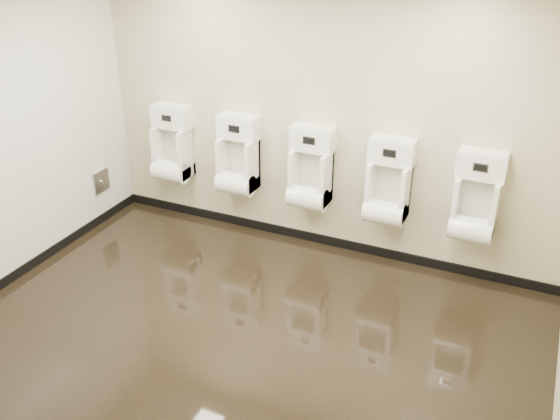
# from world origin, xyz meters

# --- Properties ---
(ground) EXTENTS (5.00, 3.50, 0.00)m
(ground) POSITION_xyz_m (0.00, 0.00, 0.00)
(ground) COLOR black
(ground) RESTS_ON ground
(back_wall) EXTENTS (5.00, 0.02, 2.80)m
(back_wall) POSITION_xyz_m (0.00, 1.75, 1.40)
(back_wall) COLOR #BEB693
(back_wall) RESTS_ON ground
(front_wall) EXTENTS (5.00, 0.02, 2.80)m
(front_wall) POSITION_xyz_m (0.00, -1.75, 1.40)
(front_wall) COLOR #BEB693
(front_wall) RESTS_ON ground
(left_wall) EXTENTS (0.02, 3.50, 2.80)m
(left_wall) POSITION_xyz_m (-2.50, 0.00, 1.40)
(left_wall) COLOR #BEB693
(left_wall) RESTS_ON ground
(tile_overlay_left) EXTENTS (0.01, 3.50, 2.80)m
(tile_overlay_left) POSITION_xyz_m (-2.50, 0.00, 1.40)
(tile_overlay_left) COLOR silver
(tile_overlay_left) RESTS_ON ground
(skirting_back) EXTENTS (5.00, 0.02, 0.10)m
(skirting_back) POSITION_xyz_m (0.00, 1.74, 0.05)
(skirting_back) COLOR black
(skirting_back) RESTS_ON ground
(skirting_left) EXTENTS (0.02, 3.50, 0.10)m
(skirting_left) POSITION_xyz_m (-2.49, 0.00, 0.05)
(skirting_left) COLOR black
(skirting_left) RESTS_ON ground
(access_panel) EXTENTS (0.04, 0.25, 0.25)m
(access_panel) POSITION_xyz_m (-2.48, 1.20, 0.50)
(access_panel) COLOR #9E9EA3
(access_panel) RESTS_ON left_wall
(urinal_0) EXTENTS (0.45, 0.34, 0.85)m
(urinal_0) POSITION_xyz_m (-1.74, 1.60, 0.87)
(urinal_0) COLOR white
(urinal_0) RESTS_ON back_wall
(urinal_1) EXTENTS (0.45, 0.34, 0.85)m
(urinal_1) POSITION_xyz_m (-0.91, 1.60, 0.87)
(urinal_1) COLOR white
(urinal_1) RESTS_ON back_wall
(urinal_2) EXTENTS (0.45, 0.34, 0.85)m
(urinal_2) POSITION_xyz_m (-0.07, 1.60, 0.87)
(urinal_2) COLOR white
(urinal_2) RESTS_ON back_wall
(urinal_3) EXTENTS (0.45, 0.34, 0.85)m
(urinal_3) POSITION_xyz_m (0.75, 1.60, 0.87)
(urinal_3) COLOR white
(urinal_3) RESTS_ON back_wall
(urinal_4) EXTENTS (0.45, 0.34, 0.85)m
(urinal_4) POSITION_xyz_m (1.59, 1.60, 0.87)
(urinal_4) COLOR white
(urinal_4) RESTS_ON back_wall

